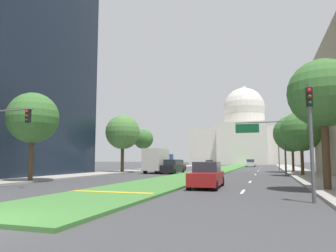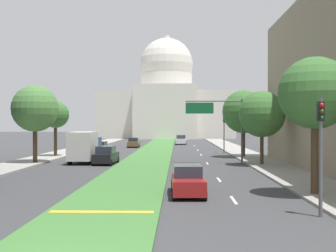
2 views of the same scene
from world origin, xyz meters
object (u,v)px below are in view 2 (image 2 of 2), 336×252
(traffic_light_far_right, at_px, (224,129))
(street_tree_right_near, at_px, (315,94))
(street_tree_right_mid, at_px, (262,114))
(street_tree_right_far, at_px, (244,112))
(box_truck_delivery, at_px, (85,147))
(capitol_building, at_px, (166,103))
(overhead_guide_sign, at_px, (220,117))
(sedan_lead_stopped, at_px, (188,181))
(street_tree_left_far, at_px, (55,115))
(sedan_midblock, at_px, (106,156))
(street_tree_left_mid, at_px, (35,109))
(traffic_light_near_right, at_px, (321,141))
(sedan_very_far, at_px, (181,140))
(sedan_distant, at_px, (100,149))
(sedan_far_horizon, at_px, (134,143))

(traffic_light_far_right, relative_size, street_tree_right_near, 0.67)
(street_tree_right_mid, xyz_separation_m, street_tree_right_far, (-0.22, 9.77, 0.50))
(box_truck_delivery, bearing_deg, capitol_building, 85.53)
(capitol_building, height_order, street_tree_right_near, capitol_building)
(overhead_guide_sign, xyz_separation_m, sedan_lead_stopped, (-3.69, -18.60, -3.86))
(street_tree_left_far, distance_m, box_truck_delivery, 9.70)
(box_truck_delivery, bearing_deg, overhead_guide_sign, -2.32)
(sedan_lead_stopped, distance_m, sedan_midblock, 19.48)
(traffic_light_far_right, relative_size, street_tree_left_mid, 0.66)
(capitol_building, relative_size, traffic_light_near_right, 7.08)
(capitol_building, relative_size, street_tree_right_mid, 5.13)
(overhead_guide_sign, height_order, sedan_very_far, overhead_guide_sign)
(sedan_distant, bearing_deg, street_tree_right_far, -12.14)
(street_tree_right_near, relative_size, sedan_distant, 1.86)
(overhead_guide_sign, distance_m, street_tree_left_mid, 18.66)
(traffic_light_near_right, distance_m, sedan_very_far, 63.35)
(sedan_far_horizon, relative_size, box_truck_delivery, 0.67)
(street_tree_left_far, height_order, sedan_midblock, street_tree_left_far)
(sedan_distant, height_order, sedan_far_horizon, sedan_distant)
(traffic_light_far_right, distance_m, street_tree_right_far, 7.46)
(sedan_distant, bearing_deg, street_tree_right_mid, -36.97)
(street_tree_left_mid, bearing_deg, sedan_far_horizon, 76.76)
(street_tree_left_mid, relative_size, sedan_lead_stopped, 1.68)
(traffic_light_far_right, bearing_deg, sedan_lead_stopped, -99.62)
(street_tree_right_mid, distance_m, box_truck_delivery, 18.08)
(street_tree_left_far, height_order, sedan_distant, street_tree_left_far)
(traffic_light_far_right, relative_size, box_truck_delivery, 0.81)
(traffic_light_far_right, distance_m, overhead_guide_sign, 15.06)
(street_tree_left_far, relative_size, sedan_far_horizon, 1.57)
(capitol_building, distance_m, street_tree_left_mid, 81.27)
(sedan_lead_stopped, xyz_separation_m, box_truck_delivery, (-10.13, 19.16, 0.88))
(street_tree_left_far, bearing_deg, traffic_light_far_right, 18.06)
(sedan_very_far, bearing_deg, traffic_light_near_right, -84.88)
(street_tree_right_mid, height_order, sedan_lead_stopped, street_tree_right_mid)
(sedan_distant, relative_size, sedan_very_far, 1.00)
(traffic_light_far_right, height_order, street_tree_right_near, street_tree_right_near)
(street_tree_left_far, bearing_deg, box_truck_delivery, -55.25)
(sedan_midblock, bearing_deg, street_tree_left_mid, 177.32)
(street_tree_right_near, relative_size, street_tree_right_far, 0.97)
(overhead_guide_sign, height_order, street_tree_right_mid, street_tree_right_mid)
(traffic_light_near_right, distance_m, sedan_lead_stopped, 8.41)
(traffic_light_far_right, bearing_deg, street_tree_right_near, -87.62)
(street_tree_right_near, height_order, sedan_very_far, street_tree_right_near)
(sedan_very_far, xyz_separation_m, box_truck_delivery, (-10.15, -38.22, 0.84))
(sedan_distant, bearing_deg, street_tree_left_far, -141.75)
(traffic_light_near_right, relative_size, sedan_distant, 1.24)
(traffic_light_far_right, relative_size, sedan_distant, 1.24)
(traffic_light_near_right, bearing_deg, sedan_distant, 114.31)
(overhead_guide_sign, xyz_separation_m, street_tree_left_mid, (-18.64, -0.38, 0.87))
(capitol_building, height_order, overhead_guide_sign, capitol_building)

